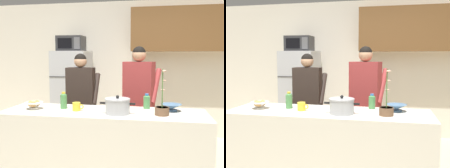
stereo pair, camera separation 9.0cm
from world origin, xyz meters
The scene contains 13 objects.
back_wall_unit centered at (0.29, 2.24, 1.47)m, with size 6.00×0.48×2.60m.
kitchen_island centered at (0.00, 0.00, 0.46)m, with size 2.28×0.68×0.92m, color silver.
refrigerator centered at (-1.01, 1.85, 0.82)m, with size 0.64×0.68×1.63m.
microwave centered at (-1.01, 1.83, 1.77)m, with size 0.48×0.37×0.28m.
person_near_pot centered at (-0.52, 0.84, 0.98)m, with size 0.49×0.41×1.58m.
person_by_sink centered at (0.33, 0.85, 1.05)m, with size 0.59×0.52×1.68m.
cooking_pot centered at (0.18, -0.10, 1.00)m, with size 0.38×0.27×0.20m.
coffee_mug centered at (-0.30, -0.03, 0.97)m, with size 0.13×0.09×0.10m.
bread_bowl centered at (-0.82, -0.03, 0.97)m, with size 0.21×0.21×0.10m.
empty_bowl centered at (0.75, 0.14, 0.97)m, with size 0.23×0.23×0.08m.
bottle_near_edge centered at (0.47, 0.24, 1.01)m, with size 0.08×0.08×0.18m.
bottle_mid_counter centered at (-0.49, 0.06, 1.02)m, with size 0.08×0.08×0.20m.
potted_orchid centered at (0.65, -0.08, 0.98)m, with size 0.15×0.15×0.48m.
Camera 1 is at (0.60, -2.74, 1.53)m, focal length 40.71 mm.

